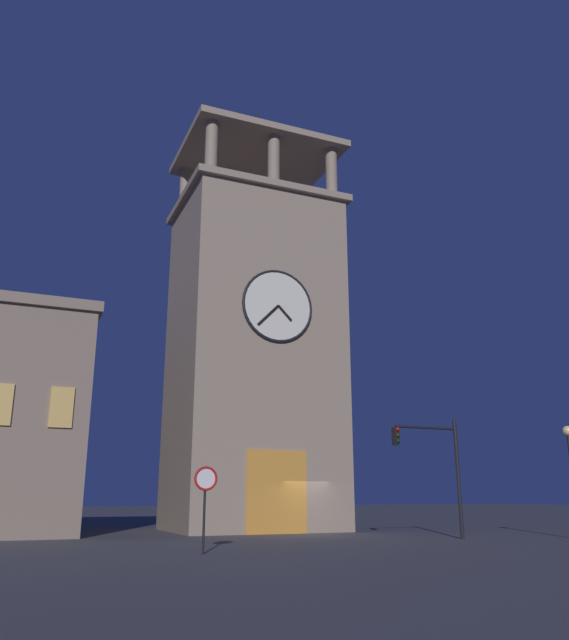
{
  "coord_description": "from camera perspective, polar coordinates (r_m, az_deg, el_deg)",
  "views": [
    {
      "loc": [
        13.89,
        29.26,
        1.75
      ],
      "look_at": [
        -0.28,
        -4.0,
        11.9
      ],
      "focal_mm": 35.39,
      "sensor_mm": 36.0,
      "label": 1
    }
  ],
  "objects": [
    {
      "name": "clocktower",
      "position": [
        36.34,
        -2.79,
        -2.77
      ],
      "size": [
        9.32,
        7.66,
        25.64
      ],
      "color": "gray",
      "rests_on": "ground_plane"
    },
    {
      "name": "ground_plane",
      "position": [
        32.44,
        2.45,
        -18.76
      ],
      "size": [
        200.0,
        200.0,
        0.0
      ],
      "primitive_type": "plane",
      "color": "#424247"
    },
    {
      "name": "no_horn_sign",
      "position": [
        21.21,
        -7.16,
        -14.59
      ],
      "size": [
        0.78,
        0.14,
        2.71
      ],
      "color": "black",
      "rests_on": "ground_plane"
    },
    {
      "name": "traffic_signal_near",
      "position": [
        28.89,
        13.55,
        -12.0
      ],
      "size": [
        3.32,
        0.41,
        5.08
      ],
      "color": "black",
      "rests_on": "ground_plane"
    }
  ]
}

